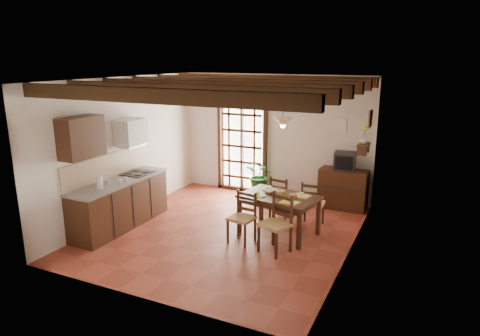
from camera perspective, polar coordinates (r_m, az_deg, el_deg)
The scene contains 25 objects.
ground_plane at distance 8.08m, azimuth -1.86°, elevation -8.49°, with size 5.00×5.00×0.00m, color brown.
room_shell at distance 7.56m, azimuth -1.98°, elevation 4.28°, with size 4.52×5.02×2.81m.
ceiling_beams at distance 7.45m, azimuth -2.04°, elevation 10.90°, with size 4.50×4.34×0.20m.
french_door at distance 10.18m, azimuth 0.28°, elevation 3.33°, with size 1.26×0.11×2.32m.
kitchen_counter at distance 8.49m, azimuth -15.67°, elevation -4.49°, with size 0.64×2.25×1.38m.
upper_cabinet at distance 7.73m, azimuth -20.40°, elevation 3.86°, with size 0.35×0.80×0.70m, color #351D10.
range_hood at distance 8.64m, azimuth -14.37°, elevation 4.59°, with size 0.38×0.60×0.54m.
counter_items at distance 8.41m, azimuth -15.50°, elevation -1.18°, with size 0.50×1.43×0.25m.
dining_table at distance 7.82m, azimuth 5.23°, elevation -4.34°, with size 1.49×1.10×0.73m.
chair_near_left at distance 7.57m, azimuth 0.26°, elevation -7.84°, with size 0.46×0.45×0.90m.
chair_near_right at distance 7.22m, azimuth 4.73°, elevation -8.81°, with size 0.58×0.56×0.98m.
chair_far_left at distance 8.66m, azimuth 5.55°, elevation -4.96°, with size 0.46×0.45×0.89m.
chair_far_right at distance 8.37m, azimuth 9.60°, elevation -5.80°, with size 0.44×0.43×0.90m.
table_setting at distance 7.78m, azimuth 5.24°, elevation -3.61°, with size 0.99×0.66×0.09m.
table_bowl at distance 7.93m, azimuth 3.91°, elevation -3.10°, with size 0.22×0.22×0.05m, color white.
sideboard at distance 9.42m, azimuth 13.58°, elevation -2.74°, with size 1.01×0.45×0.86m, color #351D10.
crt_tv at distance 9.25m, azimuth 13.80°, elevation 0.91°, with size 0.48×0.45×0.37m.
fuse_box at distance 9.40m, azimuth 13.28°, elevation 5.54°, with size 0.25×0.03×0.32m, color white.
plant_pot at distance 9.91m, azimuth 2.68°, elevation -3.38°, with size 0.35×0.35×0.22m, color maroon.
potted_plant at distance 9.78m, azimuth 2.71°, elevation -0.82°, with size 1.64×1.41×1.83m, color #144C19.
wall_shelf at distance 8.48m, azimuth 16.15°, elevation 2.74°, with size 0.20×0.42×0.20m.
shelf_vase at distance 8.45m, azimuth 16.22°, elevation 3.67°, with size 0.15×0.15×0.15m, color #B2BFB2.
shelf_flowers at distance 8.42m, azimuth 16.32°, elevation 5.05°, with size 0.14×0.14×0.36m.
framed_picture at distance 8.38m, azimuth 16.98°, elevation 6.29°, with size 0.03×0.32×0.32m.
pendant_lamp at distance 7.57m, azimuth 5.74°, elevation 6.24°, with size 0.36×0.36×0.84m.
Camera 1 is at (3.38, -6.62, 3.18)m, focal length 32.00 mm.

